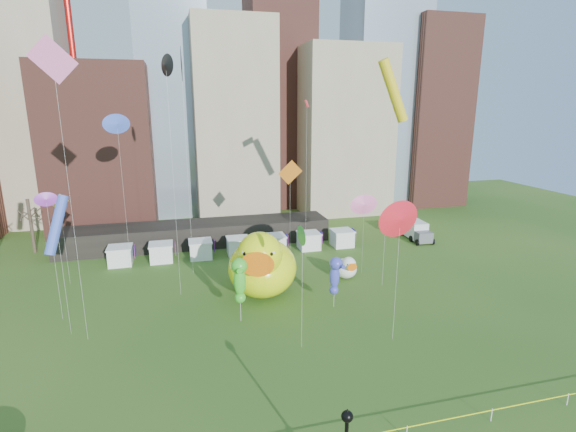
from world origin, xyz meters
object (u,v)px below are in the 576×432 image
object	(u,v)px
small_duck	(346,268)
seahorse_purple	(335,273)
seahorse_green	(240,277)
big_duck	(262,265)
box_truck	(415,230)

from	to	relation	value
small_duck	seahorse_purple	bearing A→B (deg)	-122.87
seahorse_green	seahorse_purple	distance (m)	9.51
big_duck	small_duck	distance (m)	10.89
seahorse_purple	seahorse_green	bearing A→B (deg)	158.93
big_duck	seahorse_purple	bearing A→B (deg)	-18.42
box_truck	seahorse_purple	bearing A→B (deg)	-133.46
big_duck	seahorse_green	distance (m)	6.00
small_duck	seahorse_green	xyz separation A→B (m)	(-13.44, -7.47, 3.18)
small_duck	seahorse_green	distance (m)	15.71
big_duck	small_duck	world-z (taller)	big_duck
seahorse_green	box_truck	xyz separation A→B (m)	(29.53, 19.40, -3.06)
seahorse_purple	box_truck	bearing A→B (deg)	18.34
big_duck	box_truck	distance (m)	30.18
small_duck	box_truck	bearing A→B (deg)	33.83
big_duck	seahorse_green	bearing A→B (deg)	-104.66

